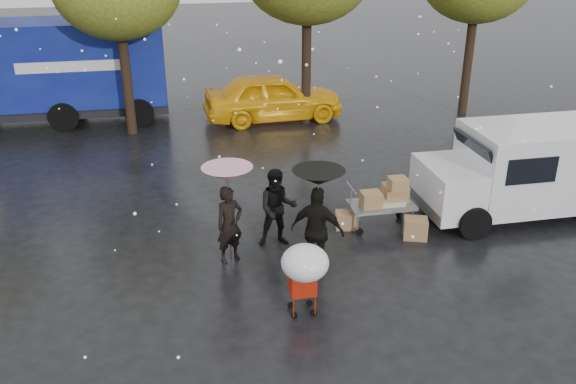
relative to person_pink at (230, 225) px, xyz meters
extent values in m
plane|color=black|center=(1.23, -0.96, -0.83)|extent=(90.00, 90.00, 0.00)
imported|color=black|center=(0.00, 0.00, 0.00)|extent=(0.72, 0.62, 1.67)
imported|color=black|center=(1.10, 0.47, 0.05)|extent=(0.91, 0.74, 1.77)
imported|color=black|center=(1.67, -0.80, 0.09)|extent=(1.17, 0.93, 1.85)
cylinder|color=#4C4C4C|center=(0.00, 0.00, 0.15)|extent=(0.02, 0.02, 1.96)
cone|color=#E65E98|center=(0.00, 0.00, 1.13)|extent=(1.03, 1.03, 0.30)
sphere|color=#4C4C4C|center=(0.00, 0.00, 1.16)|extent=(0.06, 0.06, 0.06)
cylinder|color=#4C4C4C|center=(1.67, -0.80, 0.20)|extent=(0.02, 0.02, 2.07)
cone|color=black|center=(1.67, -0.80, 1.24)|extent=(1.03, 1.03, 0.30)
sphere|color=#4C4C4C|center=(1.67, -0.80, 1.27)|extent=(0.06, 0.06, 0.06)
cube|color=slate|center=(3.61, 0.84, -0.28)|extent=(1.50, 0.80, 0.08)
cylinder|color=slate|center=(2.86, 0.84, -0.03)|extent=(0.04, 0.04, 0.60)
cube|color=#986E42|center=(3.96, 0.94, -0.04)|extent=(0.55, 0.45, 0.40)
cube|color=#986E42|center=(3.31, 0.74, -0.07)|extent=(0.45, 0.40, 0.35)
cube|color=#986E42|center=(3.91, 0.69, 0.30)|extent=(0.40, 0.35, 0.28)
cube|color=tan|center=(3.66, 0.84, -0.18)|extent=(0.90, 0.55, 0.12)
cylinder|color=black|center=(3.01, 0.52, -0.75)|extent=(0.16, 0.05, 0.16)
cylinder|color=black|center=(3.01, 1.16, -0.75)|extent=(0.16, 0.05, 0.16)
cylinder|color=black|center=(4.21, 0.52, -0.75)|extent=(0.16, 0.05, 0.16)
cylinder|color=black|center=(4.21, 1.16, -0.75)|extent=(0.16, 0.05, 0.16)
cube|color=red|center=(1.05, -2.13, -0.18)|extent=(0.47, 0.41, 0.45)
cylinder|color=red|center=(1.05, -2.32, 0.19)|extent=(0.42, 0.02, 0.02)
cylinder|color=#4C4C4C|center=(1.05, -2.32, 0.12)|extent=(0.02, 0.02, 0.60)
ellipsoid|color=white|center=(1.05, -2.32, 0.32)|extent=(0.84, 0.84, 0.63)
cylinder|color=black|center=(0.87, -2.29, -0.77)|extent=(0.12, 0.04, 0.12)
cylinder|color=black|center=(0.87, -1.97, -0.77)|extent=(0.12, 0.04, 0.12)
cylinder|color=black|center=(1.23, -2.29, -0.77)|extent=(0.12, 0.04, 0.12)
cylinder|color=black|center=(1.23, -1.97, -0.77)|extent=(0.12, 0.04, 0.12)
cube|color=white|center=(7.66, 0.84, 0.42)|extent=(3.80, 2.00, 1.90)
cube|color=white|center=(5.26, 0.84, 0.02)|extent=(1.20, 1.95, 1.10)
cube|color=black|center=(5.81, 0.84, 0.87)|extent=(0.37, 1.70, 0.67)
cube|color=slate|center=(4.71, 0.84, -0.38)|extent=(0.12, 1.90, 0.25)
cylinder|color=black|center=(5.46, -0.11, -0.45)|extent=(0.76, 0.28, 0.76)
cylinder|color=black|center=(5.46, 1.79, -0.45)|extent=(0.76, 0.28, 0.76)
cylinder|color=black|center=(8.76, 1.79, -0.45)|extent=(0.76, 0.28, 0.76)
cube|color=navy|center=(-4.02, 10.90, 1.27)|extent=(6.00, 2.50, 2.80)
cube|color=black|center=(-5.02, 10.90, -0.28)|extent=(8.00, 2.30, 0.35)
cube|color=white|center=(-4.02, 9.64, 1.37)|extent=(3.50, 0.03, 0.35)
cylinder|color=black|center=(-2.02, 9.75, -0.33)|extent=(1.00, 0.30, 1.00)
cylinder|color=black|center=(-2.02, 12.05, -0.33)|extent=(1.00, 0.30, 1.00)
cube|color=#986E42|center=(4.19, 0.15, -0.60)|extent=(0.63, 0.56, 0.47)
cube|color=#986E42|center=(2.81, 0.93, -0.64)|extent=(0.57, 0.48, 0.39)
imported|color=#FFB40D|center=(2.66, 9.60, 0.00)|extent=(4.99, 2.21, 1.67)
cylinder|color=black|center=(-2.27, 9.04, 1.41)|extent=(0.32, 0.32, 4.48)
cylinder|color=black|center=(3.73, 9.04, 1.62)|extent=(0.32, 0.32, 4.90)
cylinder|color=black|center=(9.73, 9.04, 1.48)|extent=(0.32, 0.32, 4.62)
camera|label=1|loc=(-1.07, -11.19, 5.73)|focal=38.00mm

